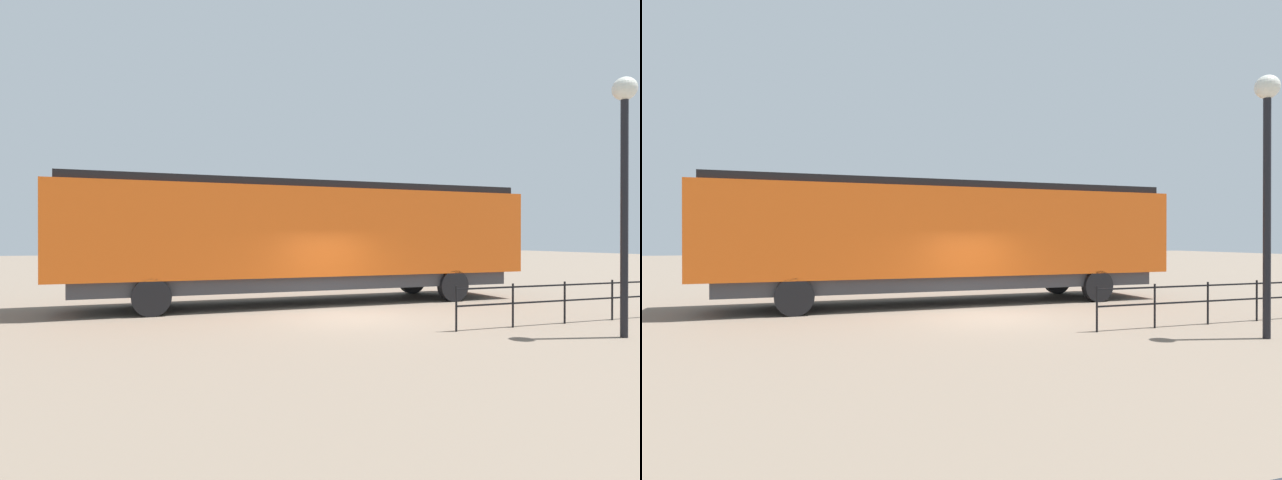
# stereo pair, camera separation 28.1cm
# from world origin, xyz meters

# --- Properties ---
(ground_plane) EXTENTS (120.00, 120.00, 0.00)m
(ground_plane) POSITION_xyz_m (0.00, 0.00, 0.00)
(ground_plane) COLOR #756656
(locomotive) EXTENTS (3.12, 15.70, 4.08)m
(locomotive) POSITION_xyz_m (-3.45, 0.31, 2.29)
(locomotive) COLOR #D15114
(locomotive) RESTS_ON ground_plane
(lamp_post) EXTENTS (0.52, 0.52, 5.82)m
(lamp_post) POSITION_xyz_m (4.81, 4.58, 4.14)
(lamp_post) COLOR black
(lamp_post) RESTS_ON ground_plane
(platform_fence) EXTENTS (0.05, 8.36, 1.09)m
(platform_fence) POSITION_xyz_m (2.92, 5.62, 0.71)
(platform_fence) COLOR black
(platform_fence) RESTS_ON ground_plane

